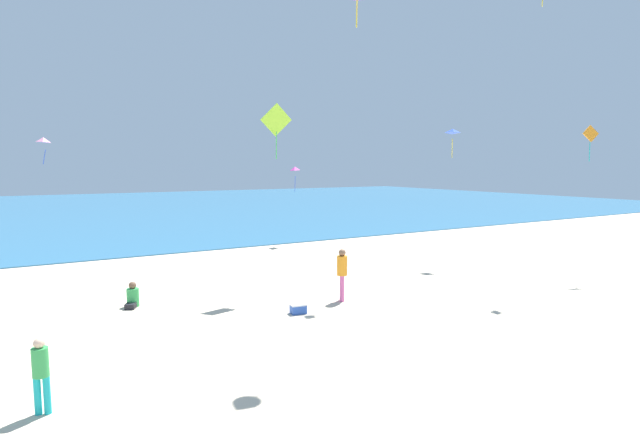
{
  "coord_description": "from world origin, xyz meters",
  "views": [
    {
      "loc": [
        -7.27,
        -3.31,
        4.41
      ],
      "look_at": [
        0.0,
        8.79,
        2.79
      ],
      "focal_mm": 28.78,
      "sensor_mm": 36.0,
      "label": 1
    }
  ],
  "objects": [
    {
      "name": "ground_plane",
      "position": [
        0.0,
        10.0,
        0.0
      ],
      "size": [
        120.0,
        120.0,
        0.0
      ],
      "primitive_type": "plane",
      "color": "beige"
    },
    {
      "name": "ocean_water",
      "position": [
        0.0,
        52.11,
        0.03
      ],
      "size": [
        120.0,
        60.0,
        0.05
      ],
      "primitive_type": "cube",
      "color": "teal",
      "rests_on": "ground_plane"
    },
    {
      "name": "cooler_box",
      "position": [
        -0.14,
        9.82,
        0.15
      ],
      "size": [
        0.51,
        0.41,
        0.29
      ],
      "rotation": [
        0.0,
        0.0,
        2.98
      ],
      "color": "#2D56B7",
      "rests_on": "ground_plane"
    },
    {
      "name": "person_0",
      "position": [
        -7.03,
        6.67,
        0.81
      ],
      "size": [
        0.36,
        0.36,
        1.4
      ],
      "rotation": [
        0.0,
        0.0,
        1.21
      ],
      "color": "#19ADB2",
      "rests_on": "ground_plane"
    },
    {
      "name": "person_2",
      "position": [
        -4.24,
        13.13,
        0.29
      ],
      "size": [
        0.58,
        0.71,
        0.79
      ],
      "rotation": [
        0.0,
        0.0,
        4.23
      ],
      "color": "green",
      "rests_on": "ground_plane"
    },
    {
      "name": "person_3",
      "position": [
        1.77,
        10.35,
        0.99
      ],
      "size": [
        0.47,
        0.47,
        1.71
      ],
      "rotation": [
        0.0,
        0.0,
        5.7
      ],
      "color": "#D8599E",
      "rests_on": "ground_plane"
    },
    {
      "name": "kite_magenta",
      "position": [
        6.34,
        22.07,
        4.22
      ],
      "size": [
        0.69,
        0.74,
        1.4
      ],
      "rotation": [
        0.0,
        0.0,
        0.99
      ],
      "color": "#DB3DA8"
    },
    {
      "name": "kite_orange",
      "position": [
        12.39,
        8.71,
        5.6
      ],
      "size": [
        0.64,
        0.31,
        1.43
      ],
      "rotation": [
        0.0,
        0.0,
        5.68
      ],
      "color": "orange"
    },
    {
      "name": "kite_pink",
      "position": [
        -5.81,
        25.57,
        5.65
      ],
      "size": [
        0.57,
        0.75,
        1.34
      ],
      "rotation": [
        0.0,
        0.0,
        1.46
      ],
      "color": "pink"
    },
    {
      "name": "kite_lime",
      "position": [
        0.58,
        12.66,
        5.92
      ],
      "size": [
        1.13,
        0.34,
        1.88
      ],
      "rotation": [
        0.0,
        0.0,
        2.77
      ],
      "color": "#99DB33"
    },
    {
      "name": "kite_blue",
      "position": [
        9.71,
        13.47,
        5.91
      ],
      "size": [
        0.64,
        0.62,
        1.31
      ],
      "rotation": [
        0.0,
        0.0,
        5.62
      ],
      "color": "blue"
    }
  ]
}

